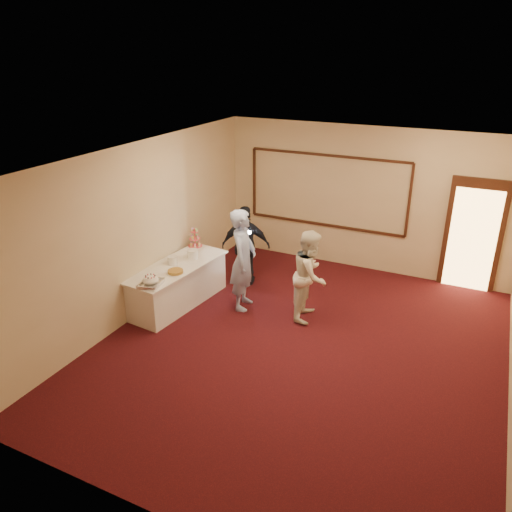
{
  "coord_description": "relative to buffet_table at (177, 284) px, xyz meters",
  "views": [
    {
      "loc": [
        2.28,
        -6.36,
        4.44
      ],
      "look_at": [
        -1.08,
        0.62,
        1.15
      ],
      "focal_mm": 35.0,
      "sensor_mm": 36.0,
      "label": 1
    }
  ],
  "objects": [
    {
      "name": "tart",
      "position": [
        0.19,
        -0.29,
        0.41
      ],
      "size": [
        0.31,
        0.31,
        0.06
      ],
      "color": "white",
      "rests_on": "buffet_table"
    },
    {
      "name": "buffet_table",
      "position": [
        0.0,
        0.0,
        0.0
      ],
      "size": [
        1.05,
        2.21,
        0.77
      ],
      "color": "white",
      "rests_on": "floor"
    },
    {
      "name": "woman",
      "position": [
        2.35,
        0.6,
        0.41
      ],
      "size": [
        0.68,
        0.84,
        1.6
      ],
      "primitive_type": "imported",
      "rotation": [
        0.0,
        0.0,
        1.67
      ],
      "color": "white",
      "rests_on": "floor"
    },
    {
      "name": "pavlova_tray",
      "position": [
        0.09,
        -0.86,
        0.45
      ],
      "size": [
        0.4,
        0.48,
        0.17
      ],
      "color": "silver",
      "rests_on": "buffet_table"
    },
    {
      "name": "camera_flash",
      "position": [
        0.94,
        1.07,
        0.81
      ],
      "size": [
        0.07,
        0.04,
        0.05
      ],
      "primitive_type": "cube",
      "rotation": [
        0.0,
        0.0,
        -0.06
      ],
      "color": "white",
      "rests_on": "guest"
    },
    {
      "name": "cupcake_stand",
      "position": [
        -0.19,
        0.95,
        0.53
      ],
      "size": [
        0.28,
        0.28,
        0.41
      ],
      "color": "#E94E58",
      "rests_on": "buffet_table"
    },
    {
      "name": "guest",
      "position": [
        0.75,
        1.31,
        0.42
      ],
      "size": [
        1.02,
        0.71,
        1.61
      ],
      "primitive_type": "imported",
      "rotation": [
        0.0,
        0.0,
        3.52
      ],
      "color": "black",
      "rests_on": "floor"
    },
    {
      "name": "floor",
      "position": [
        2.59,
        -0.41,
        -0.39
      ],
      "size": [
        7.0,
        7.0,
        0.0
      ],
      "primitive_type": "plane",
      "color": "black",
      "rests_on": "ground"
    },
    {
      "name": "wall_molding",
      "position": [
        1.79,
        3.06,
        1.21
      ],
      "size": [
        3.45,
        0.04,
        1.55
      ],
      "color": "black",
      "rests_on": "room_walls"
    },
    {
      "name": "plate_stack_b",
      "position": [
        0.1,
        0.41,
        0.47
      ],
      "size": [
        0.2,
        0.2,
        0.17
      ],
      "color": "white",
      "rests_on": "buffet_table"
    },
    {
      "name": "plate_stack_a",
      "position": [
        -0.08,
        0.02,
        0.46
      ],
      "size": [
        0.18,
        0.18,
        0.15
      ],
      "color": "white",
      "rests_on": "buffet_table"
    },
    {
      "name": "doorway",
      "position": [
        4.74,
        3.05,
        0.69
      ],
      "size": [
        1.05,
        0.07,
        2.2
      ],
      "color": "black",
      "rests_on": "floor"
    },
    {
      "name": "room_walls",
      "position": [
        2.59,
        -0.41,
        1.64
      ],
      "size": [
        6.04,
        7.04,
        3.02
      ],
      "color": "beige",
      "rests_on": "floor"
    },
    {
      "name": "man",
      "position": [
        1.15,
        0.43,
        0.54
      ],
      "size": [
        0.58,
        0.75,
        1.86
      ],
      "primitive_type": "imported",
      "rotation": [
        0.0,
        0.0,
        1.78
      ],
      "color": "#9FB6F4",
      "rests_on": "floor"
    }
  ]
}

